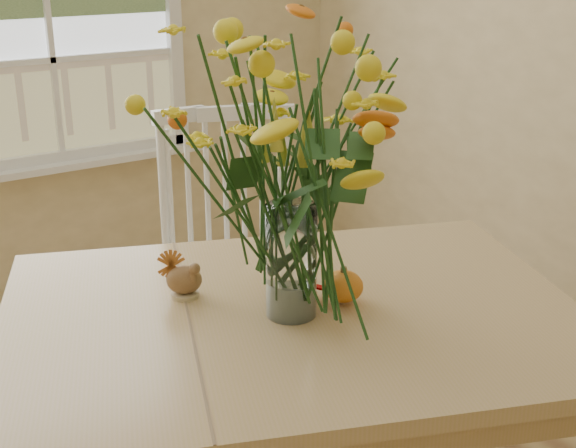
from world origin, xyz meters
TOP-DOWN VIEW (x-y plane):
  - dining_table at (0.50, 0.30)m, footprint 1.71×1.48m
  - windsor_chair at (0.78, 1.10)m, footprint 0.63×0.61m
  - flower_vase at (0.48, 0.28)m, footprint 0.59×0.59m
  - pumpkin at (0.63, 0.26)m, footprint 0.10×0.10m
  - turkey_figurine at (0.31, 0.51)m, footprint 0.11×0.11m
  - dark_gourd at (0.54, 0.37)m, footprint 0.13×0.13m

SIDE VIEW (x-z plane):
  - windsor_chair at x=0.78m, z-range 0.06..1.12m
  - dining_table at x=0.50m, z-range 0.29..1.06m
  - dark_gourd at x=0.54m, z-range 0.77..0.84m
  - pumpkin at x=0.63m, z-range 0.77..0.85m
  - turkey_figurine at x=0.31m, z-range 0.76..0.87m
  - flower_vase at x=0.48m, z-range 0.84..1.54m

